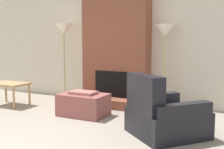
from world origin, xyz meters
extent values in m
cube|color=beige|center=(0.00, 3.28, 1.30)|extent=(7.42, 0.06, 2.60)
cube|color=brown|center=(0.00, 3.06, 1.30)|extent=(1.45, 0.40, 2.60)
cube|color=brown|center=(0.00, 2.66, 0.09)|extent=(1.45, 0.39, 0.18)
cube|color=black|center=(0.00, 2.85, 0.45)|extent=(0.78, 0.02, 0.54)
cube|color=#8C4C47|center=(-0.10, 1.88, 0.20)|extent=(0.85, 0.56, 0.40)
cube|color=#A56660|center=(-0.10, 1.88, 0.42)|extent=(0.47, 0.31, 0.05)
cube|color=black|center=(1.55, 1.49, 0.19)|extent=(1.28, 1.29, 0.37)
cube|color=black|center=(1.31, 1.21, 0.45)|extent=(0.68, 0.63, 0.89)
cube|color=black|center=(1.82, 1.25, 0.27)|extent=(0.68, 0.74, 0.54)
cube|color=black|center=(1.28, 1.73, 0.27)|extent=(0.68, 0.74, 0.54)
cube|color=tan|center=(-1.92, 1.89, 0.46)|extent=(0.76, 0.52, 0.04)
cylinder|color=tan|center=(-1.58, 1.67, 0.22)|extent=(0.04, 0.04, 0.44)
cylinder|color=tan|center=(-2.26, 2.11, 0.22)|extent=(0.04, 0.04, 0.44)
cylinder|color=tan|center=(-1.58, 2.11, 0.22)|extent=(0.04, 0.04, 0.44)
cylinder|color=tan|center=(-1.28, 2.96, 0.01)|extent=(0.25, 0.25, 0.02)
cylinder|color=tan|center=(-1.28, 2.96, 0.76)|extent=(0.03, 0.03, 1.49)
cone|color=silver|center=(-1.28, 2.96, 1.63)|extent=(0.39, 0.39, 0.23)
cylinder|color=tan|center=(1.08, 2.96, 0.01)|extent=(0.25, 0.25, 0.02)
cylinder|color=tan|center=(1.08, 2.96, 0.73)|extent=(0.03, 0.03, 1.42)
cone|color=silver|center=(1.08, 2.96, 1.55)|extent=(0.39, 0.39, 0.23)
camera|label=1|loc=(2.56, -2.37, 1.34)|focal=45.00mm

